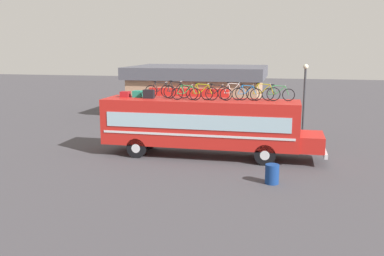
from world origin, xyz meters
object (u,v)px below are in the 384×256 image
at_px(trash_bin, 272,174).
at_px(street_lamp, 304,96).
at_px(rooftop_bicycle_4, 202,93).
at_px(rooftop_bicycle_8, 263,93).
at_px(rooftop_bicycle_9, 278,94).
at_px(rooftop_bicycle_7, 247,94).
at_px(rooftop_bicycle_6, 233,93).
at_px(luggage_bag_2, 138,94).
at_px(rooftop_bicycle_3, 186,93).
at_px(luggage_bag_3, 149,94).
at_px(luggage_bag_1, 125,94).
at_px(rooftop_bicycle_2, 175,91).
at_px(bus, 204,123).
at_px(rooftop_bicycle_1, 160,91).
at_px(rooftop_bicycle_5, 216,93).

distance_m(trash_bin, street_lamp, 9.35).
xyz_separation_m(rooftop_bicycle_4, rooftop_bicycle_8, (3.20, 0.46, 0.01)).
bearing_deg(rooftop_bicycle_9, rooftop_bicycle_7, -172.75).
bearing_deg(rooftop_bicycle_6, luggage_bag_2, 178.43).
bearing_deg(rooftop_bicycle_8, rooftop_bicycle_6, -178.06).
distance_m(rooftop_bicycle_3, rooftop_bicycle_6, 2.51).
bearing_deg(luggage_bag_3, rooftop_bicycle_3, -8.29).
bearing_deg(rooftop_bicycle_6, luggage_bag_1, 179.50).
height_order(rooftop_bicycle_4, rooftop_bicycle_6, rooftop_bicycle_6).
distance_m(rooftop_bicycle_6, rooftop_bicycle_8, 1.58).
bearing_deg(rooftop_bicycle_2, luggage_bag_1, -176.50).
bearing_deg(rooftop_bicycle_3, bus, 23.20).
relative_size(rooftop_bicycle_1, trash_bin, 2.06).
bearing_deg(rooftop_bicycle_6, trash_bin, -61.10).
distance_m(rooftop_bicycle_5, rooftop_bicycle_9, 3.25).
relative_size(rooftop_bicycle_1, rooftop_bicycle_5, 1.05).
xyz_separation_m(rooftop_bicycle_6, rooftop_bicycle_8, (1.58, 0.05, -0.00)).
relative_size(luggage_bag_3, street_lamp, 0.12).
bearing_deg(trash_bin, luggage_bag_3, 150.44).
bearing_deg(rooftop_bicycle_5, luggage_bag_3, 178.83).
distance_m(rooftop_bicycle_3, rooftop_bicycle_8, 4.07).
height_order(luggage_bag_1, rooftop_bicycle_6, rooftop_bicycle_6).
xyz_separation_m(rooftop_bicycle_3, rooftop_bicycle_6, (2.44, 0.56, 0.04)).
height_order(rooftop_bicycle_5, street_lamp, street_lamp).
distance_m(rooftop_bicycle_4, rooftop_bicycle_7, 2.39).
height_order(rooftop_bicycle_3, trash_bin, rooftop_bicycle_3).
bearing_deg(rooftop_bicycle_1, rooftop_bicycle_2, 17.91).
bearing_deg(luggage_bag_3, rooftop_bicycle_5, -1.17).
height_order(luggage_bag_2, rooftop_bicycle_1, rooftop_bicycle_1).
bearing_deg(trash_bin, rooftop_bicycle_3, 142.69).
height_order(rooftop_bicycle_6, street_lamp, street_lamp).
height_order(rooftop_bicycle_8, trash_bin, rooftop_bicycle_8).
height_order(rooftop_bicycle_4, street_lamp, street_lamp).
height_order(bus, rooftop_bicycle_5, rooftop_bicycle_5).
bearing_deg(rooftop_bicycle_8, luggage_bag_1, -180.00).
xyz_separation_m(luggage_bag_2, rooftop_bicycle_2, (2.19, 0.08, 0.22)).
xyz_separation_m(bus, street_lamp, (5.44, 4.86, 1.10)).
height_order(rooftop_bicycle_2, rooftop_bicycle_9, rooftop_bicycle_2).
xyz_separation_m(rooftop_bicycle_3, rooftop_bicycle_8, (4.02, 0.62, 0.04)).
distance_m(luggage_bag_3, rooftop_bicycle_4, 3.03).
xyz_separation_m(luggage_bag_1, luggage_bag_2, (0.72, 0.10, 0.02)).
height_order(rooftop_bicycle_7, rooftop_bicycle_9, rooftop_bicycle_7).
xyz_separation_m(rooftop_bicycle_2, rooftop_bicycle_7, (3.98, -0.25, -0.04)).
bearing_deg(luggage_bag_2, rooftop_bicycle_5, -5.87).
bearing_deg(luggage_bag_1, rooftop_bicycle_8, 0.00).
bearing_deg(trash_bin, street_lamp, 79.93).
bearing_deg(rooftop_bicycle_6, rooftop_bicycle_9, 4.42).
bearing_deg(luggage_bag_2, rooftop_bicycle_9, 0.25).
bearing_deg(trash_bin, bus, 134.01).
distance_m(luggage_bag_1, rooftop_bicycle_9, 8.50).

